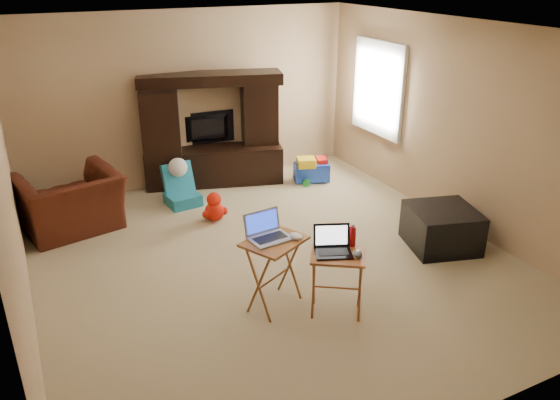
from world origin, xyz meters
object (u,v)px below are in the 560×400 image
mouse_right (358,254)px  plush_toy (214,206)px  entertainment_center (212,130)px  recliner (70,202)px  ottoman (442,228)px  laptop_right (334,242)px  water_bottle (352,236)px  tray_table_right (337,284)px  laptop_left (270,228)px  television (208,129)px  push_toy (311,169)px  mouse_left (296,236)px  child_rocker (182,186)px  tray_table_left (275,273)px

mouse_right → plush_toy: bearing=100.2°
entertainment_center → recliner: entertainment_center is taller
mouse_right → ottoman: bearing=22.9°
recliner → plush_toy: recliner is taller
laptop_right → water_bottle: (0.24, 0.06, -0.02)m
recliner → mouse_right: 3.76m
tray_table_right → laptop_left: size_ratio=1.71×
television → plush_toy: television is taller
push_toy → mouse_left: size_ratio=3.67×
push_toy → laptop_right: (-1.51, -3.04, 0.56)m
recliner → child_rocker: size_ratio=2.00×
push_toy → laptop_left: laptop_left is taller
tray_table_left → mouse_right: (0.60, -0.49, 0.31)m
ottoman → mouse_right: mouse_right is taller
television → recliner: (-2.13, -0.90, -0.42)m
recliner → laptop_left: bearing=108.2°
child_rocker → push_toy: (2.01, -0.03, -0.08)m
television → recliner: size_ratio=0.74×
child_rocker → laptop_right: bearing=-86.8°
mouse_left → water_bottle: water_bottle is taller
tray_table_left → mouse_right: bearing=-65.9°
plush_toy → laptop_right: bearing=-83.2°
push_toy → water_bottle: water_bottle is taller
ottoman → laptop_right: laptop_right is taller
child_rocker → plush_toy: size_ratio=1.44×
mouse_left → plush_toy: bearing=91.4°
television → mouse_left: television is taller
child_rocker → tray_table_right: bearing=-86.1°
push_toy → mouse_left: bearing=-103.1°
child_rocker → push_toy: size_ratio=1.06×
push_toy → tray_table_right: size_ratio=0.83×
water_bottle → push_toy: bearing=67.0°
entertainment_center → laptop_right: size_ratio=6.04×
recliner → tray_table_left: (1.53, -2.60, -0.01)m
recliner → push_toy: bearing=169.5°
television → tray_table_left: bearing=85.2°
recliner → water_bottle: (2.19, -2.89, 0.37)m
laptop_right → mouse_right: bearing=-17.0°
water_bottle → laptop_left: bearing=155.3°
tray_table_right → water_bottle: bearing=55.2°
entertainment_center → mouse_right: bearing=-73.6°
child_rocker → laptop_left: size_ratio=1.51×
tray_table_left → mouse_left: (0.19, -0.07, 0.39)m
child_rocker → mouse_right: bearing=-84.3°
recliner → laptop_right: bearing=111.5°
television → ottoman: 3.73m
child_rocker → mouse_left: mouse_left is taller
television → plush_toy: 1.63m
push_toy → mouse_right: 3.48m
ottoman → water_bottle: (-1.61, -0.51, 0.50)m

